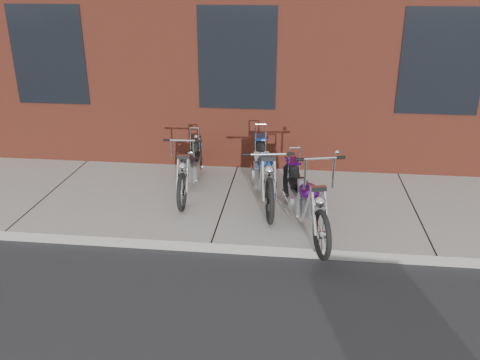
# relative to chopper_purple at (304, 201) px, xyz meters

# --- Properties ---
(ground) EXTENTS (120.00, 120.00, 0.00)m
(ground) POSITION_rel_chopper_purple_xyz_m (-1.25, -0.62, -0.57)
(ground) COLOR #262628
(ground) RESTS_ON ground
(sidewalk) EXTENTS (22.00, 3.00, 0.15)m
(sidewalk) POSITION_rel_chopper_purple_xyz_m (-1.25, 0.88, -0.49)
(sidewalk) COLOR #A39C93
(sidewalk) RESTS_ON ground
(chopper_purple) EXTENTS (0.79, 2.26, 1.30)m
(chopper_purple) POSITION_rel_chopper_purple_xyz_m (0.00, 0.00, 0.00)
(chopper_purple) COLOR black
(chopper_purple) RESTS_ON sidewalk
(chopper_blue) EXTENTS (0.67, 2.42, 1.06)m
(chopper_blue) POSITION_rel_chopper_purple_xyz_m (-0.65, 1.00, 0.02)
(chopper_blue) COLOR black
(chopper_blue) RESTS_ON sidewalk
(chopper_third) EXTENTS (0.52, 2.14, 1.09)m
(chopper_third) POSITION_rel_chopper_purple_xyz_m (-1.91, 1.17, -0.03)
(chopper_third) COLOR black
(chopper_third) RESTS_ON sidewalk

